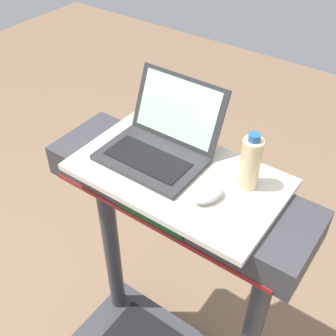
# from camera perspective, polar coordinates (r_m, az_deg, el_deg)

# --- Properties ---
(desk_board) EXTENTS (0.65, 0.38, 0.02)m
(desk_board) POSITION_cam_1_polar(r_m,az_deg,el_deg) (1.31, 1.28, -0.86)
(desk_board) COLOR beige
(desk_board) RESTS_ON treadmill_base
(laptop) EXTENTS (0.32, 0.30, 0.22)m
(laptop) POSITION_cam_1_polar(r_m,az_deg,el_deg) (1.35, -1.11, 3.52)
(laptop) COLOR #2D2D30
(laptop) RESTS_ON desk_board
(computer_mouse) EXTENTS (0.09, 0.11, 0.03)m
(computer_mouse) POSITION_cam_1_polar(r_m,az_deg,el_deg) (1.21, 5.47, -3.57)
(computer_mouse) COLOR #B2B2B7
(computer_mouse) RESTS_ON desk_board
(water_bottle) EXTENTS (0.06, 0.06, 0.18)m
(water_bottle) POSITION_cam_1_polar(r_m,az_deg,el_deg) (1.23, 11.04, 0.72)
(water_bottle) COLOR beige
(water_bottle) RESTS_ON desk_board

